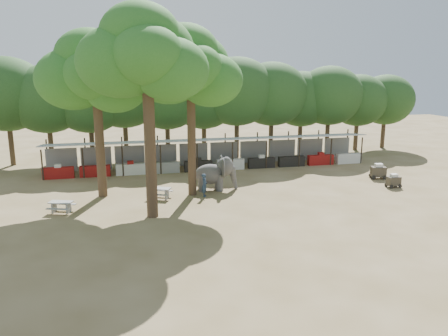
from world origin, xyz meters
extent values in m
plane|color=brown|center=(0.00, 0.00, 0.00)|extent=(100.00, 100.00, 0.00)
cube|color=#A6A8AD|center=(0.00, 14.00, 2.50)|extent=(28.00, 2.99, 0.39)
cylinder|color=#2D2319|center=(-12.60, 12.65, 1.20)|extent=(0.12, 0.12, 2.40)
cylinder|color=#2D2319|center=(-12.60, 15.35, 1.40)|extent=(0.12, 0.12, 2.80)
cube|color=maroon|center=(-12.60, 12.90, 0.45)|extent=(2.38, 0.50, 0.90)
cube|color=gray|center=(-12.60, 15.30, 1.00)|extent=(2.52, 0.12, 2.00)
cylinder|color=#2D2319|center=(-9.80, 12.65, 1.20)|extent=(0.12, 0.12, 2.40)
cylinder|color=#2D2319|center=(-9.80, 15.35, 1.40)|extent=(0.12, 0.12, 2.80)
cube|color=maroon|center=(-9.80, 12.90, 0.45)|extent=(2.38, 0.50, 0.90)
cube|color=gray|center=(-9.80, 15.30, 1.00)|extent=(2.52, 0.12, 2.00)
cylinder|color=#2D2319|center=(-7.00, 12.65, 1.20)|extent=(0.12, 0.12, 2.40)
cylinder|color=#2D2319|center=(-7.00, 15.35, 1.40)|extent=(0.12, 0.12, 2.80)
cube|color=silver|center=(-7.00, 12.90, 0.45)|extent=(2.38, 0.50, 0.90)
cube|color=gray|center=(-7.00, 15.30, 1.00)|extent=(2.52, 0.12, 2.00)
cylinder|color=#2D2319|center=(-4.20, 12.65, 1.20)|extent=(0.12, 0.12, 2.40)
cylinder|color=#2D2319|center=(-4.20, 15.35, 1.40)|extent=(0.12, 0.12, 2.80)
cube|color=gray|center=(-4.20, 12.90, 0.45)|extent=(2.38, 0.50, 0.90)
cube|color=gray|center=(-4.20, 15.30, 1.00)|extent=(2.52, 0.12, 2.00)
cylinder|color=#2D2319|center=(-1.40, 12.65, 1.20)|extent=(0.12, 0.12, 2.40)
cylinder|color=#2D2319|center=(-1.40, 15.35, 1.40)|extent=(0.12, 0.12, 2.80)
cube|color=black|center=(-1.40, 12.90, 0.45)|extent=(2.38, 0.50, 0.90)
cube|color=gray|center=(-1.40, 15.30, 1.00)|extent=(2.52, 0.12, 2.00)
cylinder|color=#2D2319|center=(1.40, 12.65, 1.20)|extent=(0.12, 0.12, 2.40)
cylinder|color=#2D2319|center=(1.40, 15.35, 1.40)|extent=(0.12, 0.12, 2.80)
cube|color=silver|center=(1.40, 12.90, 0.45)|extent=(2.38, 0.50, 0.90)
cube|color=gray|center=(1.40, 15.30, 1.00)|extent=(2.52, 0.12, 2.00)
cylinder|color=#2D2319|center=(4.20, 12.65, 1.20)|extent=(0.12, 0.12, 2.40)
cylinder|color=#2D2319|center=(4.20, 15.35, 1.40)|extent=(0.12, 0.12, 2.80)
cube|color=black|center=(4.20, 12.90, 0.45)|extent=(2.38, 0.50, 0.90)
cube|color=gray|center=(4.20, 15.30, 1.00)|extent=(2.52, 0.12, 2.00)
cylinder|color=#2D2319|center=(7.00, 12.65, 1.20)|extent=(0.12, 0.12, 2.40)
cylinder|color=#2D2319|center=(7.00, 15.35, 1.40)|extent=(0.12, 0.12, 2.80)
cube|color=black|center=(7.00, 12.90, 0.45)|extent=(2.38, 0.50, 0.90)
cube|color=gray|center=(7.00, 15.30, 1.00)|extent=(2.52, 0.12, 2.00)
cylinder|color=#2D2319|center=(9.80, 12.65, 1.20)|extent=(0.12, 0.12, 2.40)
cylinder|color=#2D2319|center=(9.80, 15.35, 1.40)|extent=(0.12, 0.12, 2.80)
cube|color=maroon|center=(9.80, 12.90, 0.45)|extent=(2.38, 0.50, 0.90)
cube|color=gray|center=(9.80, 15.30, 1.00)|extent=(2.52, 0.12, 2.00)
cylinder|color=#2D2319|center=(12.60, 12.65, 1.20)|extent=(0.12, 0.12, 2.40)
cylinder|color=#2D2319|center=(12.60, 15.35, 1.40)|extent=(0.12, 0.12, 2.80)
cube|color=silver|center=(12.60, 12.90, 0.45)|extent=(2.38, 0.50, 0.90)
cube|color=gray|center=(12.60, 15.30, 1.00)|extent=(2.52, 0.12, 2.00)
cylinder|color=#332316|center=(-9.00, 7.00, 4.60)|extent=(0.60, 0.60, 9.20)
cone|color=#332316|center=(-9.00, 7.00, 9.20)|extent=(0.57, 0.57, 2.88)
ellipsoid|color=#1A5416|center=(-10.40, 7.30, 7.82)|extent=(4.80, 4.80, 3.94)
ellipsoid|color=#1A5416|center=(-7.80, 6.40, 7.42)|extent=(4.20, 4.20, 3.44)
ellipsoid|color=#1A5416|center=(-8.80, 8.10, 8.42)|extent=(5.20, 5.20, 4.26)
ellipsoid|color=#1A5416|center=(-9.00, 5.70, 8.12)|extent=(3.80, 3.80, 3.12)
ellipsoid|color=#1A5416|center=(-9.30, 7.20, 9.22)|extent=(4.40, 4.40, 3.61)
cylinder|color=#332316|center=(-6.00, 2.00, 5.20)|extent=(0.64, 0.64, 10.40)
cone|color=#332316|center=(-6.00, 2.00, 10.40)|extent=(0.61, 0.61, 3.25)
ellipsoid|color=#1A5416|center=(-7.40, 2.30, 8.84)|extent=(4.80, 4.80, 3.94)
ellipsoid|color=#1A5416|center=(-4.80, 1.40, 8.44)|extent=(4.20, 4.20, 3.44)
ellipsoid|color=#1A5416|center=(-5.80, 3.10, 9.44)|extent=(5.20, 5.20, 4.26)
ellipsoid|color=#1A5416|center=(-6.00, 0.70, 9.14)|extent=(3.80, 3.80, 3.12)
ellipsoid|color=#1A5416|center=(-6.30, 2.20, 10.24)|extent=(4.40, 4.40, 3.61)
cylinder|color=#332316|center=(-3.00, 6.00, 4.80)|extent=(0.56, 0.56, 9.60)
cone|color=#332316|center=(-3.00, 6.00, 9.60)|extent=(0.53, 0.53, 3.00)
ellipsoid|color=#1A5416|center=(-4.40, 6.30, 8.16)|extent=(4.80, 4.80, 3.94)
ellipsoid|color=#1A5416|center=(-1.80, 5.40, 7.76)|extent=(4.20, 4.20, 3.44)
ellipsoid|color=#1A5416|center=(-2.80, 7.10, 8.76)|extent=(5.20, 5.20, 4.26)
ellipsoid|color=#1A5416|center=(-3.00, 4.70, 8.46)|extent=(3.80, 3.80, 3.12)
ellipsoid|color=#1A5416|center=(-3.30, 6.20, 9.56)|extent=(4.40, 4.40, 3.61)
cylinder|color=#332316|center=(-16.67, 19.00, 1.87)|extent=(0.44, 0.44, 3.74)
ellipsoid|color=#173714|center=(-16.67, 19.00, 5.53)|extent=(6.46, 5.95, 5.61)
cylinder|color=#332316|center=(-13.33, 19.00, 1.87)|extent=(0.44, 0.44, 3.74)
ellipsoid|color=#173714|center=(-13.33, 19.00, 5.53)|extent=(6.46, 5.95, 5.61)
cylinder|color=#332316|center=(-10.00, 19.00, 1.87)|extent=(0.44, 0.44, 3.74)
ellipsoid|color=#173714|center=(-10.00, 19.00, 5.53)|extent=(6.46, 5.95, 5.61)
cylinder|color=#332316|center=(-6.67, 19.00, 1.87)|extent=(0.44, 0.44, 3.74)
ellipsoid|color=#173714|center=(-6.67, 19.00, 5.53)|extent=(6.46, 5.95, 5.61)
cylinder|color=#332316|center=(-3.33, 19.00, 1.87)|extent=(0.44, 0.44, 3.74)
ellipsoid|color=#173714|center=(-3.33, 19.00, 5.53)|extent=(6.46, 5.95, 5.61)
cylinder|color=#332316|center=(0.00, 19.00, 1.87)|extent=(0.44, 0.44, 3.74)
ellipsoid|color=#173714|center=(0.00, 19.00, 5.53)|extent=(6.46, 5.95, 5.61)
cylinder|color=#332316|center=(3.33, 19.00, 1.87)|extent=(0.44, 0.44, 3.74)
ellipsoid|color=#173714|center=(3.33, 19.00, 5.53)|extent=(6.46, 5.95, 5.61)
cylinder|color=#332316|center=(6.67, 19.00, 1.87)|extent=(0.44, 0.44, 3.74)
ellipsoid|color=#173714|center=(6.67, 19.00, 5.53)|extent=(6.46, 5.95, 5.61)
cylinder|color=#332316|center=(10.00, 19.00, 1.87)|extent=(0.44, 0.44, 3.74)
ellipsoid|color=#173714|center=(10.00, 19.00, 5.53)|extent=(6.46, 5.95, 5.61)
cylinder|color=#332316|center=(13.33, 19.00, 1.87)|extent=(0.44, 0.44, 3.74)
ellipsoid|color=#173714|center=(13.33, 19.00, 5.53)|extent=(6.46, 5.95, 5.61)
cylinder|color=#332316|center=(16.67, 19.00, 1.87)|extent=(0.44, 0.44, 3.74)
ellipsoid|color=#173714|center=(16.67, 19.00, 5.53)|extent=(6.46, 5.95, 5.61)
cylinder|color=#332316|center=(20.00, 19.00, 1.87)|extent=(0.44, 0.44, 3.74)
ellipsoid|color=#173714|center=(20.00, 19.00, 5.53)|extent=(6.46, 5.95, 5.61)
ellipsoid|color=#413F3F|center=(-1.55, 6.92, 1.16)|extent=(2.34, 1.52, 1.44)
cylinder|color=#413F3F|center=(-2.19, 6.64, 0.61)|extent=(0.56, 0.56, 1.21)
cylinder|color=#413F3F|center=(-2.12, 7.32, 0.61)|extent=(0.56, 0.56, 1.21)
cylinder|color=#413F3F|center=(-0.98, 6.52, 0.61)|extent=(0.56, 0.56, 1.21)
cylinder|color=#413F3F|center=(-0.91, 7.20, 0.61)|extent=(0.56, 0.56, 1.21)
ellipsoid|color=#413F3F|center=(-0.50, 6.81, 1.67)|extent=(1.33, 1.11, 1.33)
ellipsoid|color=#413F3F|center=(-0.77, 6.19, 1.71)|extent=(0.32, 1.11, 1.37)
ellipsoid|color=#413F3F|center=(-0.64, 7.48, 1.71)|extent=(0.32, 1.11, 1.37)
cone|color=#413F3F|center=(0.15, 6.74, 0.75)|extent=(0.60, 0.60, 1.51)
imported|color=#26384C|center=(-2.26, 5.40, 0.79)|extent=(0.51, 0.64, 1.58)
cube|color=gray|center=(-11.31, 3.96, 0.66)|extent=(1.51, 1.05, 0.05)
cube|color=gray|center=(-11.74, 4.11, 0.32)|extent=(0.27, 0.55, 0.64)
cube|color=gray|center=(-10.87, 3.81, 0.32)|extent=(0.27, 0.55, 0.64)
cube|color=gray|center=(-11.47, 3.49, 0.38)|extent=(1.37, 0.67, 0.05)
cube|color=gray|center=(-11.14, 4.44, 0.38)|extent=(1.37, 0.67, 0.05)
cube|color=gray|center=(-5.26, 5.59, 0.70)|extent=(1.60, 1.22, 0.06)
cube|color=gray|center=(-5.70, 5.79, 0.34)|extent=(0.33, 0.57, 0.68)
cube|color=gray|center=(-4.82, 5.39, 0.34)|extent=(0.33, 0.57, 0.68)
cube|color=gray|center=(-5.48, 5.11, 0.41)|extent=(1.42, 0.83, 0.05)
cube|color=gray|center=(-5.04, 6.07, 0.41)|extent=(1.42, 0.83, 0.05)
cube|color=#322B22|center=(11.64, 4.58, 0.46)|extent=(0.95, 0.59, 0.65)
cylinder|color=black|center=(11.28, 4.26, 0.14)|extent=(0.28, 0.07, 0.28)
cylinder|color=black|center=(12.03, 4.28, 0.14)|extent=(0.28, 0.07, 0.28)
cylinder|color=black|center=(11.26, 4.87, 0.14)|extent=(0.28, 0.07, 0.28)
cylinder|color=black|center=(12.00, 4.90, 0.14)|extent=(0.28, 0.07, 0.28)
cube|color=silver|center=(11.64, 4.58, 0.88)|extent=(0.48, 0.39, 0.23)
cube|color=#322B22|center=(12.01, 7.17, 0.56)|extent=(1.25, 0.93, 0.78)
cylinder|color=black|center=(11.49, 6.92, 0.17)|extent=(0.34, 0.15, 0.33)
cylinder|color=black|center=(12.35, 6.70, 0.17)|extent=(0.34, 0.15, 0.33)
cylinder|color=black|center=(11.67, 7.64, 0.17)|extent=(0.34, 0.15, 0.33)
cylinder|color=black|center=(12.54, 7.41, 0.17)|extent=(0.34, 0.15, 0.33)
cube|color=silver|center=(12.01, 7.17, 1.06)|extent=(0.65, 0.57, 0.28)
camera|label=1|loc=(-7.44, -22.68, 8.45)|focal=35.00mm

